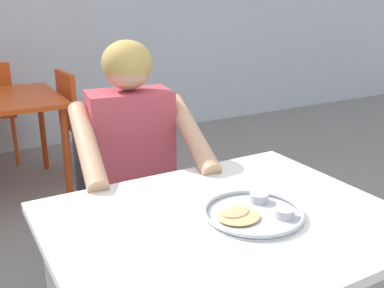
{
  "coord_description": "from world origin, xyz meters",
  "views": [
    {
      "loc": [
        -0.69,
        -0.91,
        1.35
      ],
      "look_at": [
        -0.0,
        0.3,
        0.9
      ],
      "focal_mm": 41.4,
      "sensor_mm": 36.0,
      "label": 1
    }
  ],
  "objects_px": {
    "thali_tray": "(253,212)",
    "chair_red_right": "(84,117)",
    "table_foreground": "(225,244)",
    "chair_foreground": "(125,189)",
    "diner_foreground": "(137,163)"
  },
  "relations": [
    {
      "from": "thali_tray",
      "to": "chair_red_right",
      "type": "xyz_separation_m",
      "value": [
        0.17,
        2.35,
        -0.27
      ]
    },
    {
      "from": "table_foreground",
      "to": "chair_red_right",
      "type": "xyz_separation_m",
      "value": [
        0.25,
        2.32,
        -0.17
      ]
    },
    {
      "from": "chair_foreground",
      "to": "diner_foreground",
      "type": "height_order",
      "value": "diner_foreground"
    },
    {
      "from": "table_foreground",
      "to": "diner_foreground",
      "type": "bearing_deg",
      "value": 91.42
    },
    {
      "from": "chair_foreground",
      "to": "chair_red_right",
      "type": "relative_size",
      "value": 1.05
    },
    {
      "from": "table_foreground",
      "to": "chair_foreground",
      "type": "height_order",
      "value": "chair_foreground"
    },
    {
      "from": "chair_foreground",
      "to": "diner_foreground",
      "type": "relative_size",
      "value": 0.74
    },
    {
      "from": "diner_foreground",
      "to": "chair_red_right",
      "type": "height_order",
      "value": "diner_foreground"
    },
    {
      "from": "diner_foreground",
      "to": "chair_red_right",
      "type": "relative_size",
      "value": 1.42
    },
    {
      "from": "thali_tray",
      "to": "diner_foreground",
      "type": "bearing_deg",
      "value": 98.0
    },
    {
      "from": "thali_tray",
      "to": "chair_foreground",
      "type": "bearing_deg",
      "value": 94.29
    },
    {
      "from": "diner_foreground",
      "to": "chair_red_right",
      "type": "xyz_separation_m",
      "value": [
        0.26,
        1.69,
        -0.23
      ]
    },
    {
      "from": "chair_foreground",
      "to": "chair_red_right",
      "type": "xyz_separation_m",
      "value": [
        0.24,
        1.47,
        -0.02
      ]
    },
    {
      "from": "chair_red_right",
      "to": "chair_foreground",
      "type": "bearing_deg",
      "value": -99.22
    },
    {
      "from": "table_foreground",
      "to": "chair_foreground",
      "type": "relative_size",
      "value": 1.13
    }
  ]
}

